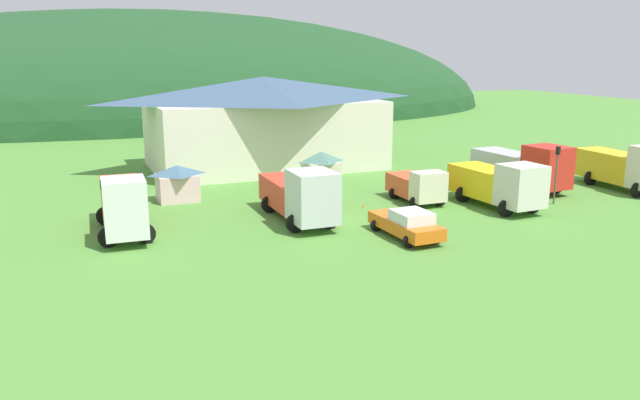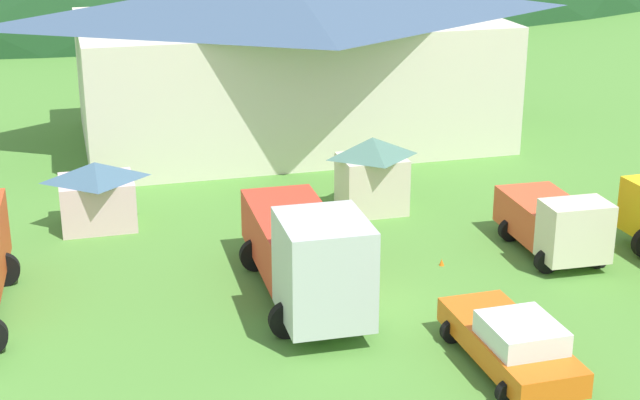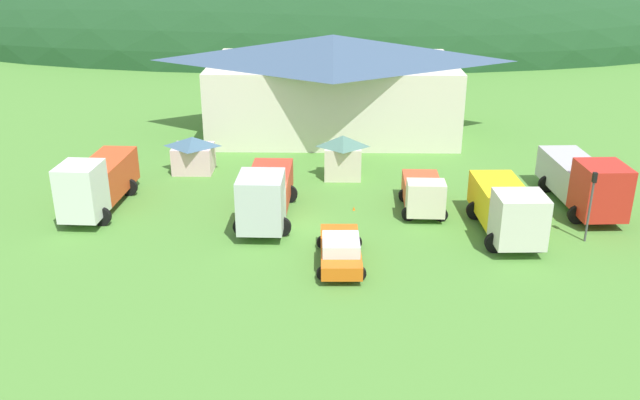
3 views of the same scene
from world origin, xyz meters
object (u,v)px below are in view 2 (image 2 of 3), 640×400
at_px(light_truck_cream, 555,222).
at_px(service_pickup_orange, 512,342).
at_px(depot_building, 287,54).
at_px(tow_truck_silver, 307,252).
at_px(play_shed_pink, 97,193).
at_px(play_shed_cream, 372,173).
at_px(traffic_cone_near_pickup, 442,265).

height_order(light_truck_cream, service_pickup_orange, light_truck_cream).
height_order(depot_building, tow_truck_silver, depot_building).
bearing_deg(depot_building, tow_truck_silver, -101.57).
bearing_deg(light_truck_cream, play_shed_pink, -113.17).
height_order(play_shed_cream, play_shed_pink, play_shed_cream).
bearing_deg(tow_truck_silver, traffic_cone_near_pickup, 109.38).
bearing_deg(traffic_cone_near_pickup, depot_building, 94.38).
distance_m(tow_truck_silver, traffic_cone_near_pickup, 5.73).
xyz_separation_m(depot_building, tow_truck_silver, (-3.87, -18.90, -2.41)).
bearing_deg(tow_truck_silver, light_truck_cream, 101.10).
distance_m(depot_building, service_pickup_orange, 24.59).
relative_size(depot_building, tow_truck_silver, 2.52).
xyz_separation_m(play_shed_cream, service_pickup_orange, (-0.28, -13.00, -0.72)).
bearing_deg(play_shed_pink, tow_truck_silver, -55.76).
height_order(tow_truck_silver, service_pickup_orange, tow_truck_silver).
bearing_deg(tow_truck_silver, service_pickup_orange, 39.31).
distance_m(play_shed_cream, light_truck_cream, 7.60).
height_order(play_shed_cream, traffic_cone_near_pickup, play_shed_cream).
height_order(play_shed_cream, tow_truck_silver, tow_truck_silver).
bearing_deg(play_shed_cream, play_shed_pink, 173.83).
distance_m(light_truck_cream, service_pickup_orange, 8.71).
distance_m(depot_building, light_truck_cream, 18.35).
relative_size(play_shed_pink, tow_truck_silver, 0.35).
height_order(depot_building, play_shed_cream, depot_building).
bearing_deg(depot_building, play_shed_cream, -86.51).
xyz_separation_m(play_shed_cream, tow_truck_silver, (-4.56, -7.54, 0.19)).
bearing_deg(depot_building, service_pickup_orange, -89.02).
xyz_separation_m(depot_building, play_shed_pink, (-9.77, -10.23, -2.86)).
relative_size(play_shed_cream, play_shed_pink, 1.02).
xyz_separation_m(depot_building, light_truck_cream, (5.46, -17.27, -2.95)).
bearing_deg(light_truck_cream, depot_building, -160.82).
bearing_deg(service_pickup_orange, play_shed_pink, -145.37).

